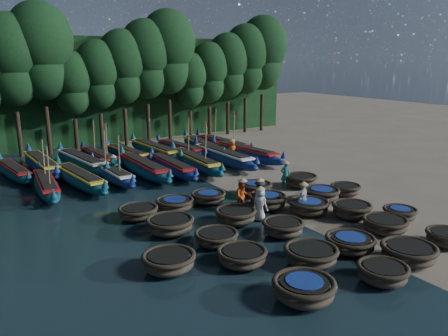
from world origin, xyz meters
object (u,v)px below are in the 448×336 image
coracle_7 (350,243)px  coracle_10 (169,261)px  coracle_11 (216,238)px  long_boat_11 (82,162)px  coracle_17 (267,200)px  coracle_18 (321,194)px  coracle_12 (283,227)px  coracle_13 (309,206)px  coracle_14 (352,210)px  fisherman_3 (260,193)px  long_boat_15 (180,149)px  long_boat_13 (128,154)px  coracle_5 (242,256)px  coracle_20 (138,212)px  fisherman_4 (303,197)px  coracle_4 (447,237)px  fisherman_0 (260,203)px  coracle_24 (301,180)px  long_boat_8 (245,153)px  fisherman_5 (114,167)px  coracle_23 (255,188)px  long_boat_6 (195,162)px  coracle_21 (175,204)px  long_boat_5 (172,167)px  long_boat_12 (99,157)px  fisherman_6 (232,150)px  long_boat_17 (223,144)px  long_boat_14 (155,150)px  coracle_8 (385,224)px  long_boat_16 (203,147)px  coracle_3 (409,253)px  long_boat_1 (46,185)px  long_boat_3 (111,173)px  long_boat_4 (143,168)px  coracle_16 (236,215)px  coracle_2 (383,273)px  long_boat_9 (14,171)px  long_boat_2 (80,179)px  coracle_1 (304,289)px  long_boat_7 (223,157)px  coracle_22 (208,197)px  fisherman_2 (243,195)px  coracle_9 (400,213)px  long_boat_10 (42,164)px

coracle_7 → coracle_10: coracle_10 is taller
coracle_11 → long_boat_11: size_ratio=0.26×
coracle_17 → coracle_18: coracle_17 is taller
coracle_12 → coracle_13: size_ratio=0.91×
coracle_14 → fisherman_3: bearing=129.2°
long_boat_15 → long_boat_13: bearing=166.5°
coracle_5 → coracle_20: bearing=101.8°
coracle_14 → coracle_5: bearing=-170.9°
coracle_13 → fisherman_4: fisherman_4 is taller
coracle_4 → fisherman_0: bearing=126.3°
coracle_24 → long_boat_8: (1.46, 8.16, 0.13)m
coracle_18 → fisherman_5: bearing=127.5°
coracle_23 → long_boat_6: long_boat_6 is taller
coracle_21 → long_boat_5: (3.30, 7.06, 0.15)m
coracle_21 → long_boat_12: 12.84m
fisherman_4 → fisherman_6: 12.76m
long_boat_5 → coracle_23: bearing=-73.6°
long_boat_17 → coracle_11: bearing=-126.2°
long_boat_14 → fisherman_5: 7.11m
coracle_8 → long_boat_16: 19.95m
coracle_3 → long_boat_5: long_boat_5 is taller
coracle_24 → long_boat_13: size_ratio=0.32×
coracle_5 → fisherman_6: 18.32m
coracle_8 → fisherman_5: 17.64m
coracle_12 → fisherman_0: (0.31, 2.17, 0.50)m
coracle_13 → long_boat_1: (-10.90, 11.39, 0.08)m
coracle_17 → long_boat_3: 11.47m
long_boat_1 → long_boat_4: (6.57, 0.61, 0.09)m
long_boat_4 → long_boat_16: bearing=29.2°
coracle_24 → long_boat_11: long_boat_11 is taller
long_boat_6 → fisherman_3: bearing=-93.8°
long_boat_6 → long_boat_8: bearing=8.8°
coracle_16 → coracle_23: size_ratio=0.95×
long_boat_3 → long_boat_17: (11.59, 4.14, 0.06)m
coracle_2 → long_boat_9: (-9.19, 23.18, 0.08)m
coracle_4 → long_boat_17: size_ratio=0.26×
long_boat_8 → long_boat_14: (-5.72, 4.87, 0.00)m
coracle_14 → long_boat_2: size_ratio=0.29×
coracle_1 → coracle_14: (7.57, 4.56, 0.00)m
coracle_20 → long_boat_7: (10.12, 7.66, 0.24)m
coracle_12 → coracle_20: bearing=130.1°
coracle_22 → long_boat_9: long_boat_9 is taller
fisherman_2 → long_boat_7: bearing=77.8°
coracle_17 → coracle_20: bearing=160.2°
coracle_3 → coracle_9: (3.90, 3.19, -0.07)m
coracle_16 → coracle_20: (-3.81, 3.28, -0.07)m
coracle_20 → long_boat_2: (-0.94, 7.49, 0.17)m
long_boat_1 → long_boat_10: (0.79, 5.49, 0.08)m
coracle_5 → coracle_20: (-1.49, 7.11, -0.02)m
coracle_14 → long_boat_11: size_ratio=0.27×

